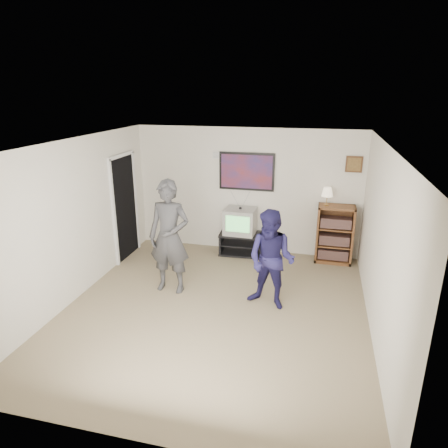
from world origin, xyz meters
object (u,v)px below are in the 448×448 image
at_px(person_tall, 169,237).
at_px(person_short, 271,260).
at_px(crt_television, 240,221).
at_px(bookshelf, 335,234).
at_px(media_stand, 242,243).

distance_m(person_tall, person_short, 1.68).
xyz_separation_m(crt_television, person_short, (0.86, -1.91, 0.07)).
distance_m(bookshelf, person_tall, 3.23).
bearing_deg(person_tall, crt_television, 66.69).
relative_size(media_stand, crt_television, 1.51).
distance_m(bookshelf, person_short, 2.20).
relative_size(media_stand, person_short, 0.59).
xyz_separation_m(crt_television, person_tall, (-0.81, -1.77, 0.24)).
xyz_separation_m(media_stand, crt_television, (-0.04, -0.00, 0.48)).
bearing_deg(bookshelf, person_tall, -145.37).
bearing_deg(crt_television, bookshelf, 3.10).
relative_size(media_stand, bookshelf, 0.81).
distance_m(media_stand, bookshelf, 1.82).
height_order(media_stand, person_short, person_short).
relative_size(crt_television, person_tall, 0.32).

